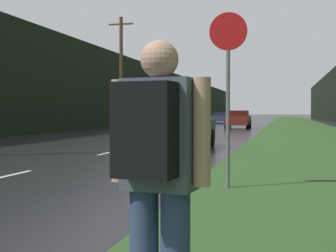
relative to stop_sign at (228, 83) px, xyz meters
name	(u,v)px	position (x,y,z in m)	size (l,w,h in m)	color
grass_verge	(301,128)	(2.34, 32.24, -1.82)	(6.00, 240.00, 0.02)	#2D5123
lane_stripe_c	(115,151)	(-4.62, 6.90, -1.83)	(0.12, 3.00, 0.01)	silver
lane_stripe_d	(166,139)	(-4.62, 13.90, -1.83)	(0.12, 3.00, 0.01)	silver
lane_stripe_e	(193,133)	(-4.62, 20.90, -1.83)	(0.12, 3.00, 0.01)	silver
treeline_far_side	(142,94)	(-14.58, 42.24, 1.49)	(2.00, 140.00, 6.64)	black
utility_pole_far	(121,72)	(-10.22, 23.17, 2.31)	(1.80, 0.24, 8.01)	#4C3823
stop_sign	(228,83)	(0.00, 0.00, 0.00)	(0.65, 0.07, 3.03)	slate
hitchhiker_with_backpack	(157,171)	(0.25, -5.53, -0.84)	(0.60, 0.45, 1.73)	navy
car_passing_near	(183,127)	(-2.64, 8.58, -1.06)	(1.89, 4.33, 1.51)	#2D3856
car_passing_far	(238,119)	(-2.64, 29.91, -1.08)	(1.88, 4.02, 1.46)	maroon
car_oncoming	(220,118)	(-6.60, 48.31, -1.16)	(1.88, 4.59, 1.29)	#2D3856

